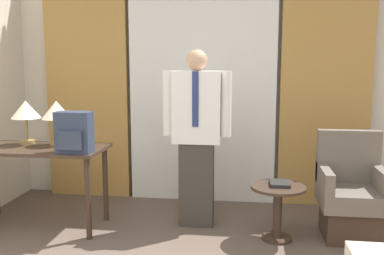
% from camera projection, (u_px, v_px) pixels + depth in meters
% --- Properties ---
extents(wall_back, '(10.00, 0.06, 2.70)m').
position_uv_depth(wall_back, '(203.00, 79.00, 4.77)').
color(wall_back, silver).
rests_on(wall_back, ground_plane).
extents(curtain_sheer_center, '(1.60, 0.06, 2.58)m').
position_uv_depth(curtain_sheer_center, '(202.00, 85.00, 4.65)').
color(curtain_sheer_center, white).
rests_on(curtain_sheer_center, ground_plane).
extents(curtain_drape_left, '(0.94, 0.06, 2.58)m').
position_uv_depth(curtain_drape_left, '(87.00, 84.00, 4.82)').
color(curtain_drape_left, '#B28442').
rests_on(curtain_drape_left, ground_plane).
extents(curtain_drape_right, '(0.94, 0.06, 2.58)m').
position_uv_depth(curtain_drape_right, '(326.00, 86.00, 4.48)').
color(curtain_drape_right, '#B28442').
rests_on(curtain_drape_right, ground_plane).
extents(desk, '(1.27, 0.58, 0.76)m').
position_uv_depth(desk, '(37.00, 159.00, 3.96)').
color(desk, '#38281E').
rests_on(desk, ground_plane).
extents(table_lamp_left, '(0.27, 0.27, 0.42)m').
position_uv_depth(table_lamp_left, '(26.00, 111.00, 4.05)').
color(table_lamp_left, '#9E7F47').
rests_on(table_lamp_left, desk).
extents(table_lamp_right, '(0.27, 0.27, 0.42)m').
position_uv_depth(table_lamp_right, '(56.00, 112.00, 4.01)').
color(table_lamp_right, '#9E7F47').
rests_on(table_lamp_right, desk).
extents(backpack, '(0.30, 0.19, 0.36)m').
position_uv_depth(backpack, '(74.00, 133.00, 3.68)').
color(backpack, '#2D384C').
rests_on(backpack, desk).
extents(person, '(0.64, 0.21, 1.65)m').
position_uv_depth(person, '(197.00, 132.00, 3.96)').
color(person, '#38332D').
rests_on(person, ground_plane).
extents(armchair, '(0.56, 0.55, 0.93)m').
position_uv_depth(armchair, '(351.00, 198.00, 3.77)').
color(armchair, '#38281E').
rests_on(armchair, ground_plane).
extents(side_table, '(0.47, 0.47, 0.49)m').
position_uv_depth(side_table, '(278.00, 203.00, 3.70)').
color(side_table, '#38281E').
rests_on(side_table, ground_plane).
extents(book, '(0.17, 0.21, 0.03)m').
position_uv_depth(book, '(280.00, 183.00, 3.69)').
color(book, black).
rests_on(book, side_table).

